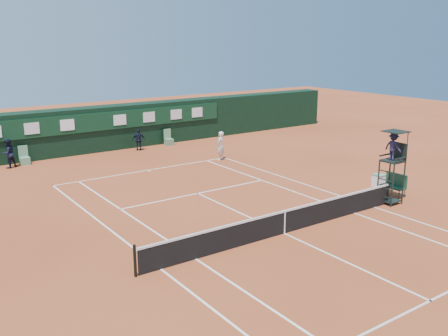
# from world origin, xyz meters

# --- Properties ---
(ground) EXTENTS (90.00, 90.00, 0.00)m
(ground) POSITION_xyz_m (0.00, 0.00, 0.00)
(ground) COLOR #AD4D28
(ground) RESTS_ON ground
(court_lines) EXTENTS (11.05, 23.85, 0.01)m
(court_lines) POSITION_xyz_m (0.00, 0.00, 0.01)
(court_lines) COLOR silver
(court_lines) RESTS_ON ground
(tennis_net) EXTENTS (12.90, 0.10, 1.10)m
(tennis_net) POSITION_xyz_m (0.00, 0.00, 0.51)
(tennis_net) COLOR black
(tennis_net) RESTS_ON ground
(back_wall) EXTENTS (40.00, 1.65, 3.00)m
(back_wall) POSITION_xyz_m (0.00, 18.74, 1.51)
(back_wall) COLOR black
(back_wall) RESTS_ON ground
(linesman_chair_left) EXTENTS (0.55, 0.50, 1.15)m
(linesman_chair_left) POSITION_xyz_m (-5.50, 17.48, 0.32)
(linesman_chair_left) COLOR #60936F
(linesman_chair_left) RESTS_ON ground
(linesman_chair_right) EXTENTS (0.55, 0.50, 1.15)m
(linesman_chair_right) POSITION_xyz_m (4.50, 17.48, 0.32)
(linesman_chair_right) COLOR #58875F
(linesman_chair_right) RESTS_ON ground
(umpire_chair) EXTENTS (0.96, 0.95, 3.42)m
(umpire_chair) POSITION_xyz_m (6.51, -0.02, 2.46)
(umpire_chair) COLOR black
(umpire_chair) RESTS_ON ground
(player_bench) EXTENTS (0.56, 1.20, 1.10)m
(player_bench) POSITION_xyz_m (7.73, 0.64, 0.60)
(player_bench) COLOR #183C27
(player_bench) RESTS_ON ground
(tennis_bag) EXTENTS (0.59, 0.81, 0.28)m
(tennis_bag) POSITION_xyz_m (6.61, 0.59, 0.14)
(tennis_bag) COLOR black
(tennis_bag) RESTS_ON ground
(cooler) EXTENTS (0.57, 0.57, 0.65)m
(cooler) POSITION_xyz_m (8.39, 2.04, 0.33)
(cooler) COLOR white
(cooler) RESTS_ON ground
(tennis_ball) EXTENTS (0.06, 0.06, 0.06)m
(tennis_ball) POSITION_xyz_m (-0.89, 5.32, 0.03)
(tennis_ball) COLOR #B5D832
(tennis_ball) RESTS_ON ground
(player) EXTENTS (0.79, 0.73, 1.82)m
(player) POSITION_xyz_m (4.95, 11.58, 0.91)
(player) COLOR silver
(player) RESTS_ON ground
(ball_kid_left) EXTENTS (1.05, 0.96, 1.75)m
(ball_kid_left) POSITION_xyz_m (-6.45, 17.16, 0.88)
(ball_kid_left) COLOR black
(ball_kid_left) RESTS_ON ground
(ball_kid_right) EXTENTS (0.94, 0.62, 1.49)m
(ball_kid_right) POSITION_xyz_m (1.95, 17.07, 0.74)
(ball_kid_right) COLOR black
(ball_kid_right) RESTS_ON ground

